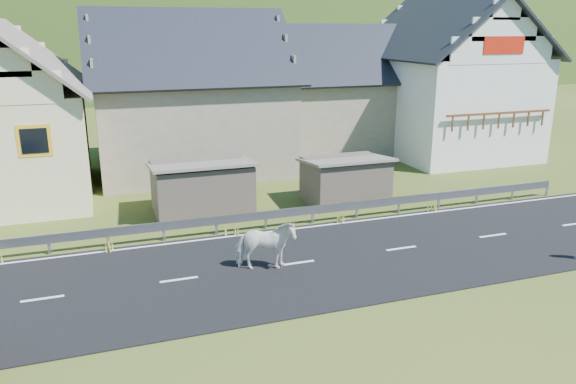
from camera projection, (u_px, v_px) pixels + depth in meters
name	position (u px, v px, depth m)	size (l,w,h in m)	color
ground	(297.00, 264.00, 19.04)	(160.00, 160.00, 0.00)	#304014
road	(297.00, 264.00, 19.03)	(60.00, 7.00, 0.04)	black
lane_markings	(297.00, 263.00, 19.02)	(60.00, 6.60, 0.01)	silver
guardrail	(266.00, 215.00, 22.21)	(28.10, 0.09, 0.75)	#93969B
shed_left	(202.00, 188.00, 23.99)	(4.30, 3.30, 2.40)	brown
shed_right	(345.00, 181.00, 25.61)	(3.80, 2.90, 2.20)	brown
house_cream	(2.00, 104.00, 25.54)	(7.80, 9.80, 8.30)	#FFECB5
house_stone_a	(188.00, 86.00, 31.01)	(10.80, 9.80, 8.90)	gray
house_stone_b	(339.00, 84.00, 36.08)	(9.80, 8.80, 8.10)	gray
house_white	(447.00, 72.00, 35.01)	(8.80, 10.80, 9.70)	white
mountain	(129.00, 113.00, 189.44)	(440.00, 280.00, 260.00)	#203613
horse	(265.00, 245.00, 18.32)	(1.98, 0.90, 1.67)	silver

